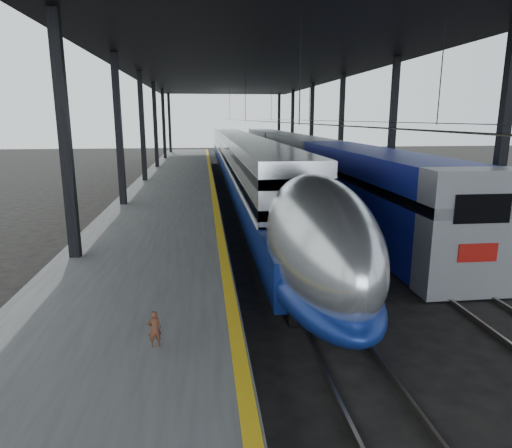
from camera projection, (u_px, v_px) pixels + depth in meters
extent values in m
plane|color=black|center=(259.00, 342.00, 11.87)|extent=(160.00, 160.00, 0.00)
cube|color=#4C4C4F|center=(171.00, 197.00, 30.71)|extent=(6.00, 80.00, 1.00)
cube|color=gold|center=(213.00, 189.00, 30.91)|extent=(0.30, 80.00, 0.01)
cube|color=slate|center=(242.00, 201.00, 31.34)|extent=(0.08, 80.00, 0.16)
cube|color=slate|center=(263.00, 201.00, 31.50)|extent=(0.08, 80.00, 0.16)
cube|color=slate|center=(313.00, 200.00, 31.90)|extent=(0.08, 80.00, 0.16)
cube|color=slate|center=(333.00, 200.00, 32.06)|extent=(0.08, 80.00, 0.16)
cube|color=black|center=(66.00, 155.00, 15.03)|extent=(0.35, 0.35, 9.00)
cube|color=black|center=(501.00, 151.00, 16.76)|extent=(0.35, 0.35, 9.00)
cube|color=black|center=(119.00, 140.00, 24.71)|extent=(0.35, 0.35, 9.00)
cube|color=black|center=(392.00, 139.00, 26.43)|extent=(0.35, 0.35, 9.00)
cube|color=black|center=(143.00, 134.00, 34.38)|extent=(0.35, 0.35, 9.00)
cube|color=black|center=(341.00, 133.00, 36.11)|extent=(0.35, 0.35, 9.00)
cube|color=black|center=(156.00, 130.00, 44.05)|extent=(0.35, 0.35, 9.00)
cube|color=black|center=(311.00, 130.00, 45.78)|extent=(0.35, 0.35, 9.00)
cube|color=black|center=(164.00, 128.00, 53.73)|extent=(0.35, 0.35, 9.00)
cube|color=black|center=(292.00, 128.00, 55.46)|extent=(0.35, 0.35, 9.00)
cube|color=black|center=(170.00, 127.00, 63.40)|extent=(0.35, 0.35, 9.00)
cube|color=black|center=(279.00, 126.00, 65.13)|extent=(0.35, 0.35, 9.00)
cube|color=black|center=(251.00, 61.00, 29.33)|extent=(18.00, 75.00, 0.45)
cylinder|color=slate|center=(252.00, 121.00, 30.19)|extent=(0.03, 74.00, 0.03)
cylinder|color=slate|center=(326.00, 121.00, 30.75)|extent=(0.03, 74.00, 0.03)
cube|color=#BABDC2|center=(237.00, 154.00, 43.98)|extent=(2.83, 57.00, 3.91)
cube|color=navy|center=(239.00, 169.00, 42.80)|extent=(2.91, 62.00, 1.51)
cube|color=silver|center=(237.00, 159.00, 44.08)|extent=(2.93, 57.00, 0.10)
cube|color=black|center=(237.00, 143.00, 43.72)|extent=(2.87, 57.00, 0.41)
cube|color=black|center=(237.00, 154.00, 43.98)|extent=(2.87, 57.00, 0.41)
ellipsoid|color=#BABDC2|center=(318.00, 242.00, 13.54)|extent=(2.83, 8.40, 3.91)
ellipsoid|color=navy|center=(316.00, 277.00, 13.79)|extent=(2.91, 8.40, 1.66)
ellipsoid|color=black|center=(345.00, 239.00, 10.85)|extent=(1.46, 2.20, 0.88)
cube|color=black|center=(316.00, 301.00, 13.97)|extent=(2.15, 2.60, 0.40)
cube|color=black|center=(247.00, 191.00, 35.25)|extent=(2.15, 2.60, 0.40)
cube|color=navy|center=(372.00, 192.00, 22.62)|extent=(2.97, 18.00, 4.03)
cube|color=gray|center=(468.00, 233.00, 14.50)|extent=(3.02, 1.20, 4.08)
cube|color=black|center=(483.00, 209.00, 13.69)|extent=(1.80, 0.06, 0.90)
cube|color=#98100B|center=(478.00, 253.00, 14.01)|extent=(1.27, 0.06, 0.58)
cube|color=gray|center=(296.00, 159.00, 41.00)|extent=(2.97, 18.00, 4.03)
cube|color=gray|center=(267.00, 146.00, 59.38)|extent=(2.97, 18.00, 4.03)
cube|color=black|center=(427.00, 267.00, 17.26)|extent=(2.33, 2.40, 0.36)
cube|color=black|center=(303.00, 185.00, 38.54)|extent=(2.33, 2.40, 0.36)
imported|color=#542C1C|center=(154.00, 329.00, 9.51)|extent=(0.33, 0.26, 0.79)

